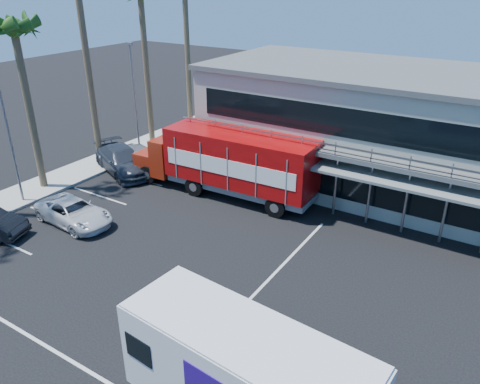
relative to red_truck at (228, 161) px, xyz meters
The scene contains 12 objects.
ground 9.81m from the red_truck, 62.43° to the right, with size 120.00×120.00×0.00m, color black.
building 9.95m from the red_truck, 41.05° to the left, with size 22.40×12.00×7.30m.
curb_strip 11.07m from the red_truck, 166.84° to the right, with size 3.00×32.00×0.16m, color #A5A399.
palm_c 13.74m from the red_truck, 152.41° to the right, with size 2.80×2.80×10.75m.
palm_e 14.00m from the red_truck, 156.23° to the left, with size 2.80×2.80×12.25m.
light_pole_near 12.52m from the red_truck, 142.60° to the right, with size 0.50×0.25×8.09m.
light_pole_far 10.35m from the red_truck, 165.51° to the left, with size 0.50×0.25×8.09m.
red_truck is the anchor object (origin of this frame).
white_van 16.44m from the red_truck, 55.07° to the right, with size 7.65×3.18×3.65m.
parked_car_c 9.24m from the red_truck, 123.85° to the right, with size 2.20×4.76×1.32m, color silver.
parked_car_d 8.24m from the red_truck, behind, with size 2.38×5.86×1.70m, color #2C313B.
parked_car_e 7.42m from the red_truck, behind, with size 1.96×4.87×1.66m, color slate.
Camera 1 is at (10.07, -13.32, 12.41)m, focal length 35.00 mm.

